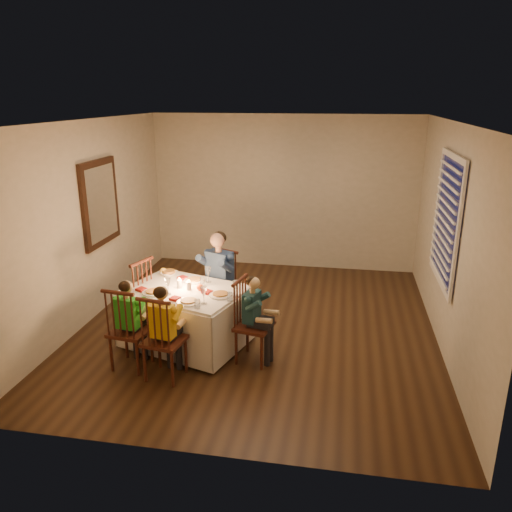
% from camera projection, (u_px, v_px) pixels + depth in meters
% --- Properties ---
extents(ground, '(5.00, 5.00, 0.00)m').
position_uv_depth(ground, '(258.00, 326.00, 6.54)').
color(ground, black).
rests_on(ground, ground).
extents(wall_left, '(0.02, 5.00, 2.60)m').
position_uv_depth(wall_left, '(89.00, 222.00, 6.52)').
color(wall_left, beige).
rests_on(wall_left, ground).
extents(wall_right, '(0.02, 5.00, 2.60)m').
position_uv_depth(wall_right, '(449.00, 239.00, 5.77)').
color(wall_right, beige).
rests_on(wall_right, ground).
extents(wall_back, '(4.50, 0.02, 2.60)m').
position_uv_depth(wall_back, '(283.00, 193.00, 8.48)').
color(wall_back, beige).
rests_on(wall_back, ground).
extents(ceiling, '(5.00, 5.00, 0.00)m').
position_uv_depth(ceiling, '(258.00, 121.00, 5.74)').
color(ceiling, white).
rests_on(ceiling, wall_back).
extents(dining_table, '(1.60, 1.35, 0.68)m').
position_uv_depth(dining_table, '(185.00, 305.00, 5.93)').
color(dining_table, silver).
rests_on(dining_table, ground).
extents(chair_adult, '(0.52, 0.51, 0.97)m').
position_uv_depth(chair_adult, '(219.00, 321.00, 6.67)').
color(chair_adult, '#33180D').
rests_on(chair_adult, ground).
extents(chair_near_left, '(0.44, 0.43, 0.97)m').
position_uv_depth(chair_near_left, '(133.00, 366.00, 5.57)').
color(chair_near_left, '#33180D').
rests_on(chair_near_left, ground).
extents(chair_near_right, '(0.45, 0.44, 0.97)m').
position_uv_depth(chair_near_right, '(167.00, 377.00, 5.37)').
color(chair_near_right, '#33180D').
rests_on(chair_near_right, ground).
extents(chair_end, '(0.45, 0.47, 0.97)m').
position_uv_depth(chair_end, '(254.00, 360.00, 5.70)').
color(chair_end, '#33180D').
rests_on(chair_end, ground).
extents(chair_extra, '(0.51, 0.52, 1.01)m').
position_uv_depth(chair_extra, '(158.00, 339.00, 6.18)').
color(chair_extra, '#33180D').
rests_on(chair_extra, ground).
extents(adult, '(0.58, 0.56, 1.24)m').
position_uv_depth(adult, '(219.00, 321.00, 6.67)').
color(adult, navy).
rests_on(adult, ground).
extents(child_green, '(0.36, 0.34, 1.02)m').
position_uv_depth(child_green, '(133.00, 366.00, 5.57)').
color(child_green, green).
rests_on(child_green, ground).
extents(child_yellow, '(0.39, 0.37, 1.05)m').
position_uv_depth(child_yellow, '(167.00, 377.00, 5.37)').
color(child_yellow, gold).
rests_on(child_yellow, ground).
extents(child_teal, '(0.36, 0.38, 1.01)m').
position_uv_depth(child_teal, '(254.00, 360.00, 5.70)').
color(child_teal, '#1A3B43').
rests_on(child_teal, ground).
extents(setting_adult, '(0.33, 0.33, 0.02)m').
position_uv_depth(setting_adult, '(194.00, 281.00, 6.10)').
color(setting_adult, white).
rests_on(setting_adult, dining_table).
extents(setting_green, '(0.33, 0.33, 0.02)m').
position_uv_depth(setting_green, '(154.00, 292.00, 5.74)').
color(setting_green, white).
rests_on(setting_green, dining_table).
extents(setting_yellow, '(0.33, 0.33, 0.02)m').
position_uv_depth(setting_yellow, '(189.00, 302.00, 5.48)').
color(setting_yellow, white).
rests_on(setting_yellow, dining_table).
extents(setting_teal, '(0.33, 0.33, 0.02)m').
position_uv_depth(setting_teal, '(221.00, 295.00, 5.66)').
color(setting_teal, white).
rests_on(setting_teal, dining_table).
extents(candle_left, '(0.06, 0.06, 0.10)m').
position_uv_depth(candle_left, '(180.00, 284.00, 5.88)').
color(candle_left, silver).
rests_on(candle_left, dining_table).
extents(candle_right, '(0.06, 0.06, 0.10)m').
position_uv_depth(candle_right, '(189.00, 286.00, 5.82)').
color(candle_right, silver).
rests_on(candle_right, dining_table).
extents(squash, '(0.09, 0.09, 0.09)m').
position_uv_depth(squash, '(163.00, 271.00, 6.32)').
color(squash, yellow).
rests_on(squash, dining_table).
extents(orange_fruit, '(0.08, 0.08, 0.08)m').
position_uv_depth(orange_fruit, '(200.00, 287.00, 5.81)').
color(orange_fruit, '#FF5815').
rests_on(orange_fruit, dining_table).
extents(serving_bowl, '(0.23, 0.23, 0.05)m').
position_uv_depth(serving_bowl, '(169.00, 274.00, 6.30)').
color(serving_bowl, white).
rests_on(serving_bowl, dining_table).
extents(wall_mirror, '(0.06, 0.95, 1.15)m').
position_uv_depth(wall_mirror, '(100.00, 203.00, 6.73)').
color(wall_mirror, black).
rests_on(wall_mirror, wall_left).
extents(window_blinds, '(0.07, 1.34, 1.54)m').
position_uv_depth(window_blinds, '(446.00, 220.00, 5.80)').
color(window_blinds, '#0D0F34').
rests_on(window_blinds, wall_right).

